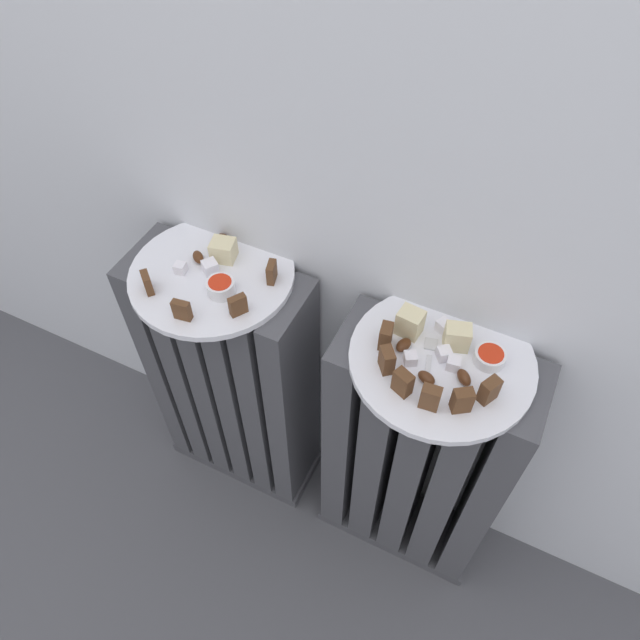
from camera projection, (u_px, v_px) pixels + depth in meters
The scene contains 32 objects.
ground_plane at pixel (266, 593), 1.33m from camera, with size 6.00×6.00×0.00m, color #4C4C51.
radiator_left at pixel (234, 384), 1.30m from camera, with size 0.36×0.15×0.67m.
radiator_right at pixel (414, 461), 1.18m from camera, with size 0.36×0.15×0.67m.
plate_left at pixel (212, 274), 1.03m from camera, with size 0.29×0.29×0.01m, color white.
plate_right at pixel (442, 360), 0.91m from camera, with size 0.29×0.29×0.01m, color white.
dark_cake_slice_left_0 at pixel (147, 283), 0.98m from camera, with size 0.03×0.01×0.04m, color #56351E.
dark_cake_slice_left_1 at pixel (182, 310), 0.94m from camera, with size 0.03×0.01×0.04m, color #56351E.
dark_cake_slice_left_2 at pixel (238, 305), 0.95m from camera, with size 0.03×0.01×0.04m, color #56351E.
dark_cake_slice_left_3 at pixel (272, 272), 1.00m from camera, with size 0.03×0.01×0.04m, color #56351E.
marble_cake_slice_left_0 at pixel (223, 250), 1.03m from camera, with size 0.04×0.04×0.04m, color beige.
turkish_delight_left_0 at pixel (180, 268), 1.02m from camera, with size 0.02×0.02×0.02m, color white.
turkish_delight_left_1 at pixel (210, 267), 1.01m from camera, with size 0.02×0.02×0.02m, color white.
medjool_date_left_0 at pixel (222, 238), 1.07m from camera, with size 0.02×0.02×0.02m, color #4C2814.
medjool_date_left_1 at pixel (198, 257), 1.03m from camera, with size 0.03×0.02×0.02m, color #4C2814.
jam_bowl_left at pixel (221, 287), 0.98m from camera, with size 0.05×0.05×0.03m.
dark_cake_slice_right_0 at pixel (386, 336), 0.91m from camera, with size 0.03×0.02×0.04m, color #56351E.
dark_cake_slice_right_1 at pixel (387, 360), 0.88m from camera, with size 0.03×0.02×0.04m, color #56351E.
dark_cake_slice_right_2 at pixel (403, 383), 0.85m from camera, with size 0.03×0.02×0.04m, color #56351E.
dark_cake_slice_right_3 at pixel (430, 398), 0.84m from camera, with size 0.03×0.02×0.04m, color #56351E.
dark_cake_slice_right_4 at pixel (462, 400), 0.83m from camera, with size 0.03×0.02×0.04m, color #56351E.
dark_cake_slice_right_5 at pixel (489, 390), 0.85m from camera, with size 0.03×0.02×0.04m, color #56351E.
marble_cake_slice_right_0 at pixel (410, 323), 0.92m from camera, with size 0.04×0.03×0.05m, color beige.
marble_cake_slice_right_1 at pixel (457, 337), 0.91m from camera, with size 0.04×0.03×0.04m, color beige.
turkish_delight_right_0 at pixel (410, 358), 0.90m from camera, with size 0.02×0.02×0.02m, color white.
turkish_delight_right_1 at pixel (444, 326), 0.94m from camera, with size 0.02×0.02×0.02m, color white.
turkish_delight_right_2 at pixel (444, 354), 0.90m from camera, with size 0.02×0.02×0.02m, color white.
turkish_delight_right_3 at pixel (454, 363), 0.89m from camera, with size 0.02×0.02×0.02m, color white.
medjool_date_right_0 at pixel (464, 377), 0.87m from camera, with size 0.03×0.02×0.02m, color #4C2814.
medjool_date_right_1 at pixel (404, 345), 0.91m from camera, with size 0.03×0.02×0.01m, color #4C2814.
medjool_date_right_2 at pixel (426, 378), 0.88m from camera, with size 0.03×0.02×0.02m, color #4C2814.
jam_bowl_right at pixel (490, 357), 0.90m from camera, with size 0.05×0.05×0.02m.
fork at pixel (429, 359), 0.91m from camera, with size 0.04×0.10×0.00m.
Camera 1 is at (0.27, -0.28, 1.42)m, focal length 33.33 mm.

